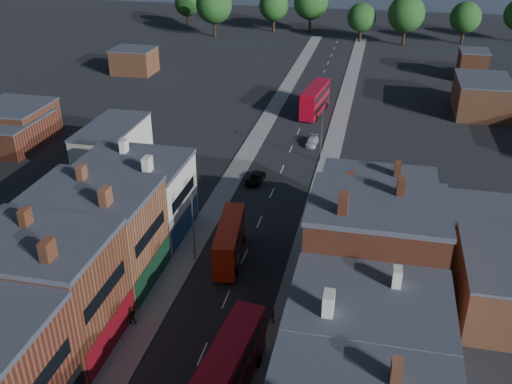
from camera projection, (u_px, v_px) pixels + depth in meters
The scene contains 11 objects.
pavement_west at pixel (230, 182), 81.36m from camera, with size 3.00×200.00×0.12m, color gray.
pavement_east at pixel (321, 191), 78.85m from camera, with size 3.00×200.00×0.12m, color gray.
lamp_post_2 at pixel (193, 224), 61.62m from camera, with size 0.25×0.70×8.12m.
lamp_post_3 at pixel (322, 133), 85.66m from camera, with size 0.25×0.70×8.12m.
bus_0 at pixel (230, 240), 63.07m from camera, with size 3.55×10.42×4.41m.
bus_1 at pixel (228, 370), 45.26m from camera, with size 3.80×11.77×4.99m.
bus_2 at pixel (315, 99), 106.38m from camera, with size 4.19×12.41×5.25m.
car_2 at pixel (255, 178), 81.09m from camera, with size 2.10×4.55×1.26m, color black.
car_3 at pixel (312, 141), 93.55m from camera, with size 1.72×4.24×1.23m, color silver.
ped_1 at pixel (131, 315), 53.74m from camera, with size 0.88×0.48×1.81m, color #391A17.
ped_3 at pixel (273, 315), 53.84m from camera, with size 0.99×0.45×1.69m, color #605952.
Camera 1 is at (13.02, -20.49, 35.92)m, focal length 40.00 mm.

